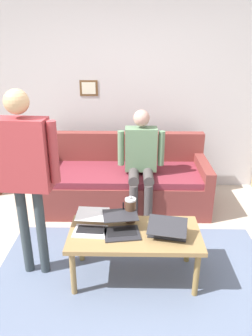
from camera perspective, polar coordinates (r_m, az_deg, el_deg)
The scene contains 11 objects.
ground_plane at distance 3.00m, azimuth -1.50°, elevation -20.57°, with size 7.68×7.68×0.00m, color #BEAE9D.
area_rug at distance 3.04m, azimuth 1.47°, elevation -19.80°, with size 2.57×1.78×0.01m, color slate.
back_wall at distance 4.46m, azimuth -0.44°, elevation 13.31°, with size 7.04×0.11×2.70m.
couch at distance 4.14m, azimuth -0.32°, elevation -2.56°, with size 2.09×0.87×0.88m.
coffee_table at distance 2.86m, azimuth 1.54°, elevation -12.29°, with size 1.15×0.56×0.47m.
laptop_left at distance 2.82m, azimuth -0.83°, elevation -10.44°, with size 0.35×0.38×0.13m.
laptop_center at distance 2.81m, azimuth 7.39°, elevation -10.89°, with size 0.37×0.35×0.15m.
laptop_right at distance 2.87m, azimuth -6.24°, elevation -10.08°, with size 0.31×0.34×0.13m.
french_press at distance 2.93m, azimuth 0.77°, elevation -7.47°, with size 0.12×0.10×0.26m.
person_standing at distance 2.75m, azimuth -17.64°, elevation 0.71°, with size 0.59×0.22×1.69m.
person_seated at distance 3.77m, azimuth 2.68°, elevation 1.81°, with size 0.55×0.51×1.28m.
Camera 1 is at (-0.11, 2.20, 2.04)m, focal length 34.24 mm.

